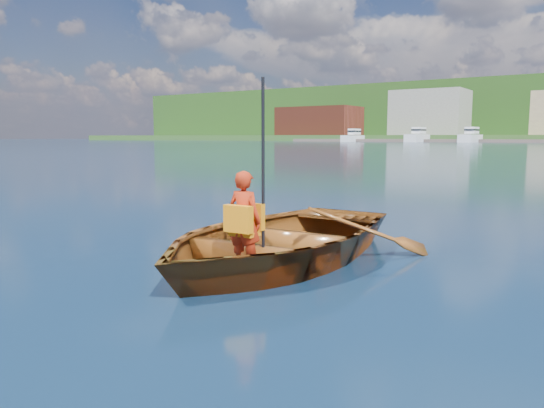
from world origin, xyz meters
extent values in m
plane|color=#152441|center=(0.00, 0.00, 0.00)|extent=(600.00, 600.00, 0.00)
imported|color=brown|center=(-0.96, 0.70, 0.30)|extent=(3.20, 4.43, 0.91)
imported|color=#B1270E|center=(-0.79, -0.19, 0.66)|extent=(0.41, 0.28, 1.13)
cube|color=orange|center=(-0.79, -0.31, 0.70)|extent=(0.34, 0.11, 0.30)
cube|color=orange|center=(-0.80, -0.07, 0.70)|extent=(0.34, 0.09, 0.30)
cube|color=orange|center=(-0.79, -0.19, 0.52)|extent=(0.30, 0.22, 0.05)
cylinder|color=black|center=(-0.65, -0.04, 1.17)|extent=(0.04, 0.04, 2.14)
cube|color=brown|center=(-90.00, 165.00, 7.00)|extent=(28.00, 16.00, 10.00)
cube|color=gray|center=(-50.00, 165.00, 9.00)|extent=(22.00, 16.00, 14.00)
cube|color=white|center=(-66.34, 143.00, 0.84)|extent=(3.02, 10.78, 2.10)
cube|color=white|center=(-66.34, 144.08, 3.00)|extent=(2.11, 4.85, 1.80)
cube|color=black|center=(-66.34, 144.08, 3.10)|extent=(2.17, 5.07, 0.50)
cube|color=white|center=(-46.50, 143.00, 0.96)|extent=(3.47, 12.38, 2.39)
cube|color=white|center=(-46.50, 144.24, 3.29)|extent=(2.43, 5.57, 1.80)
cube|color=black|center=(-46.50, 144.24, 3.39)|extent=(2.50, 5.82, 0.50)
cube|color=white|center=(-32.06, 143.00, 0.92)|extent=(3.59, 12.82, 2.31)
cube|color=white|center=(-32.06, 144.28, 3.21)|extent=(2.51, 5.77, 1.80)
cube|color=black|center=(-32.06, 144.28, 3.31)|extent=(2.58, 6.02, 0.50)
cylinder|color=#382314|center=(-95.84, 232.39, 12.52)|extent=(0.80, 0.80, 4.08)
sphere|color=#1C601A|center=(-95.84, 232.39, 17.95)|extent=(7.61, 7.61, 7.61)
cylinder|color=#382314|center=(-132.80, 261.58, 17.60)|extent=(0.80, 0.80, 2.58)
sphere|color=#1C601A|center=(-132.80, 261.58, 21.04)|extent=(4.81, 4.81, 4.81)
cylinder|color=#382314|center=(-107.33, 237.80, 13.06)|extent=(0.80, 0.80, 3.00)
sphere|color=#1C601A|center=(-107.33, 237.80, 17.07)|extent=(5.61, 5.61, 5.61)
cylinder|color=#382314|center=(-49.56, 218.92, 9.12)|extent=(0.80, 0.80, 2.68)
sphere|color=#1C601A|center=(-49.56, 218.92, 12.69)|extent=(5.00, 5.00, 5.00)
cylinder|color=#382314|center=(-163.12, 197.40, 5.38)|extent=(0.80, 0.80, 3.81)
sphere|color=#1C601A|center=(-163.12, 197.40, 10.46)|extent=(7.11, 7.11, 7.11)
cylinder|color=#382314|center=(-78.68, 255.55, 17.04)|extent=(0.80, 0.80, 3.87)
sphere|color=#1C601A|center=(-78.68, 255.55, 22.20)|extent=(7.22, 7.22, 7.22)
camera|label=1|loc=(2.70, -4.90, 1.60)|focal=35.00mm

